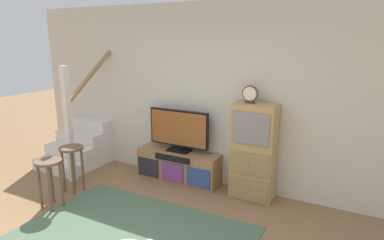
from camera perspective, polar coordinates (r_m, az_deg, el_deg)
back_wall at (r=5.07m, az=2.00°, el=4.25°), size 6.40×0.12×2.70m
area_rug at (r=4.07m, az=-10.42°, el=-18.97°), size 2.60×1.80×0.01m
media_console at (r=5.28m, az=-2.34°, el=-7.85°), size 1.33×0.38×0.48m
television at (r=5.12m, az=-2.27°, el=-1.64°), size 0.99×0.22×0.65m
side_cabinet at (r=4.69m, az=10.42°, el=-5.35°), size 0.58×0.38×1.35m
desk_clock at (r=4.50m, az=9.85°, el=4.32°), size 0.21×0.08×0.24m
staircase at (r=6.40m, az=-17.47°, el=-3.38°), size 1.00×1.36×2.20m
bar_stool_near at (r=4.76m, az=-23.09°, el=-8.19°), size 0.34×0.34×0.66m
bar_stool_far at (r=5.14m, az=-19.73°, el=-6.15°), size 0.34×0.34×0.68m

